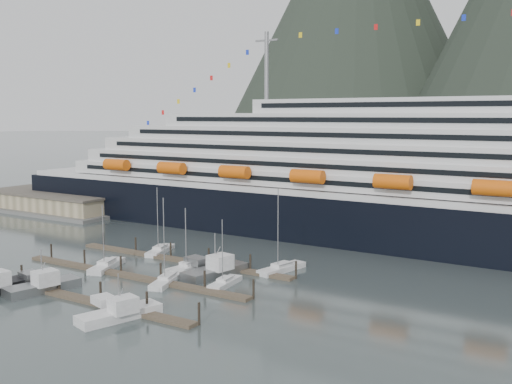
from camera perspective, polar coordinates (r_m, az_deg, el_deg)
ground at (r=97.74m, az=-11.10°, el=-8.78°), size 1600.00×1600.00×0.00m
cruise_ship at (r=128.45m, az=16.38°, el=0.40°), size 210.00×30.40×50.30m
warehouse at (r=177.34m, az=-18.68°, el=-1.03°), size 46.00×20.00×5.80m
dock_near at (r=94.63m, az=-17.51°, el=-9.34°), size 48.18×2.28×3.20m
dock_mid at (r=103.08m, az=-11.93°, el=-7.78°), size 48.18×2.28×3.20m
dock_far at (r=112.40m, az=-7.27°, el=-6.40°), size 48.18×2.28×3.20m
sailboat_c at (r=109.48m, az=-14.03°, el=-6.88°), size 6.05×10.21×11.94m
sailboat_d at (r=98.59m, az=-8.46°, el=-8.33°), size 5.49×10.26×14.40m
sailboat_e at (r=119.62m, az=-9.11°, el=-5.54°), size 5.32×9.72×13.49m
sailboat_f at (r=105.59m, az=-6.28°, el=-7.23°), size 4.00×10.02×11.66m
sailboat_g at (r=104.64m, az=2.46°, el=-7.32°), size 4.38×10.64×15.02m
sailboat_h at (r=96.18m, az=-2.97°, el=-8.67°), size 3.22×8.04×11.15m
trawler_b at (r=98.65m, az=-19.70°, el=-8.37°), size 9.18×11.82×7.35m
trawler_d at (r=83.18m, az=-12.93°, el=-11.10°), size 9.31×11.90×6.77m
trawler_e at (r=101.82m, az=-3.96°, el=-7.42°), size 9.81×12.84×8.05m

